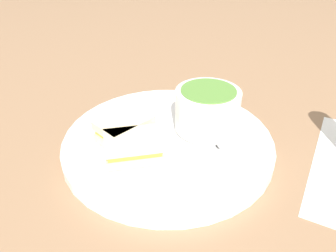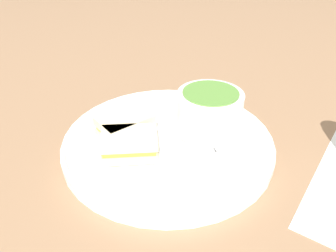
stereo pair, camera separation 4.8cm
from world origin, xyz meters
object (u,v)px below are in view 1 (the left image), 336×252
spoon (224,146)px  sandwich_half_near (125,129)px  soup_bowl (207,109)px  sandwich_half_far (133,146)px

spoon → sandwich_half_near: bearing=111.5°
soup_bowl → spoon: (0.02, -0.05, -0.03)m
sandwich_half_far → sandwich_half_near: bearing=115.5°
soup_bowl → spoon: size_ratio=0.90×
sandwich_half_near → spoon: bearing=-5.3°
spoon → sandwich_half_near: (-0.14, 0.01, 0.01)m
sandwich_half_far → soup_bowl: bearing=39.6°
soup_bowl → spoon: bearing=-65.1°
sandwich_half_near → sandwich_half_far: size_ratio=1.05×
spoon → soup_bowl: bearing=51.7°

